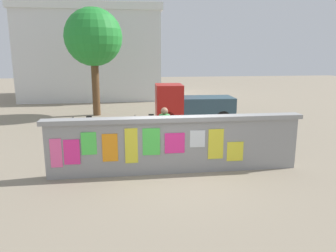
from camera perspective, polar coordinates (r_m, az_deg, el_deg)
The scene contains 9 objects.
ground at distance 16.88m, azimuth -2.97°, elevation 1.47°, with size 60.00×60.00×0.00m, color gray.
poster_wall at distance 8.96m, azimuth 1.32°, elevation -3.15°, with size 7.08×0.42×1.57m.
auto_rickshaw_truck at distance 15.31m, azimuth 3.87°, elevation 3.74°, with size 3.66×1.65×1.85m.
motorcycle at distance 11.64m, azimuth 10.40°, elevation -1.43°, with size 1.89×0.59×0.87m.
bicycle_near at distance 12.70m, azimuth -3.61°, elevation -0.54°, with size 1.71×0.44×0.95m.
bicycle_far at distance 12.67m, azimuth -14.15°, elevation -0.93°, with size 1.71×0.44×0.95m.
person_walking at distance 10.11m, azimuth -0.62°, elevation -0.29°, with size 0.44×0.44×1.62m.
tree_roadside at distance 17.71m, azimuth -12.89°, elevation 14.76°, with size 2.95×2.95×5.54m.
building_background at distance 25.77m, azimuth -12.96°, elevation 12.27°, with size 9.80×7.29×6.49m.
Camera 1 is at (-1.39, -8.52, 3.22)m, focal length 34.95 mm.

